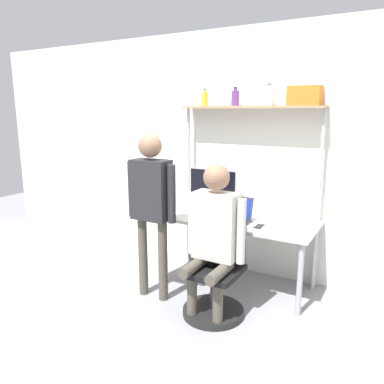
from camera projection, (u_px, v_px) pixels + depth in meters
name	position (u px, v px, depth m)	size (l,w,h in m)	color
ground_plane	(220.00, 298.00, 3.73)	(12.00, 12.00, 0.00)	gray
wall_back	(254.00, 155.00, 4.12)	(8.00, 0.06, 2.70)	silver
desk	(238.00, 225.00, 3.93)	(1.62, 0.76, 0.73)	beige
shelf_unit	(249.00, 140.00, 3.96)	(1.54, 0.22, 1.88)	#997A56
monitor	(213.00, 188.00, 4.22)	(0.57, 0.23, 0.46)	#B7B7BC
laptop	(238.00, 215.00, 3.78)	(0.28, 0.25, 0.25)	#333338
cell_phone	(259.00, 226.00, 3.63)	(0.07, 0.15, 0.01)	black
office_chair	(216.00, 285.00, 3.41)	(0.56, 0.56, 0.91)	black
person_seated	(214.00, 230.00, 3.26)	(0.56, 0.47, 1.39)	#4C473D
person_standing	(151.00, 197.00, 3.56)	(0.54, 0.22, 1.62)	#4C473D
bottle_amber	(205.00, 99.00, 4.13)	(0.07, 0.07, 0.18)	gold
bottle_clear	(269.00, 96.00, 3.77)	(0.08, 0.08, 0.22)	silver
bottle_purple	(235.00, 98.00, 3.95)	(0.08, 0.08, 0.19)	#593372
storage_box	(305.00, 96.00, 3.59)	(0.31, 0.20, 0.18)	#D1661E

